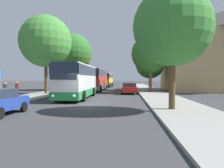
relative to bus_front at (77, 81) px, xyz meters
The scene contains 14 objects.
ground_plane 6.23m from the bus_front, 72.87° to the right, with size 300.00×300.00×0.00m, color #38383A.
sidewalk_right 10.58m from the bus_front, 33.00° to the right, with size 4.00×120.00×0.15m, color gray.
bus_front is the anchor object (origin of this frame).
bus_middle 14.51m from the bus_front, 90.11° to the left, with size 2.83×12.04×3.56m.
bus_rear 30.01m from the bus_front, 89.77° to the left, with size 2.85×10.34×3.25m.
parked_car_right_near 8.64m from the bus_front, 50.40° to the left, with size 2.15×3.96×1.47m.
bus_stop_sign 7.54m from the bus_front, 128.93° to the right, with size 0.08×0.45×2.56m.
pedestrian_waiting_near 6.81m from the bus_front, 142.95° to the right, with size 0.36×0.36×1.60m.
pedestrian_waiting_far 5.92m from the bus_front, 164.59° to the right, with size 0.36×0.36×1.62m.
tree_left_near 9.03m from the bus_front, 135.15° to the left, with size 6.68×6.68×10.05m.
tree_left_far 16.64m from the bus_front, 105.88° to the left, with size 6.79×6.79×9.71m.
tree_right_near 18.58m from the bus_front, 60.26° to the left, with size 5.02×5.02×6.92m.
tree_right_mid 12.02m from the bus_front, 46.11° to the right, with size 4.96×4.96×7.65m.
tree_right_far 12.95m from the bus_front, 46.89° to the left, with size 5.42×5.42×8.14m.
Camera 1 is at (3.39, -16.59, 2.10)m, focal length 35.00 mm.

